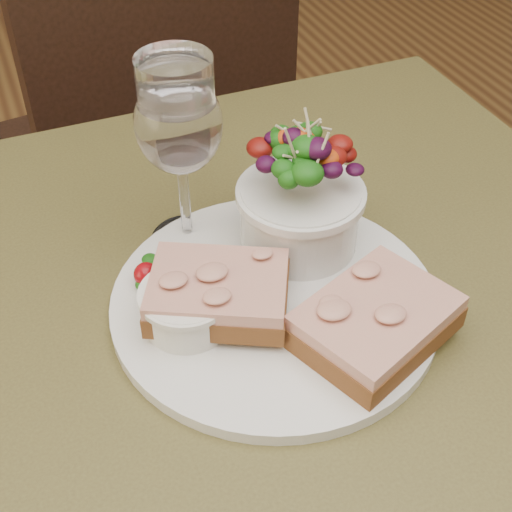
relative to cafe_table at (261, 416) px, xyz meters
name	(u,v)px	position (x,y,z in m)	size (l,w,h in m)	color
cafe_table	(261,416)	(0.00, 0.00, 0.00)	(0.80, 0.80, 0.75)	#433B1C
chair_far	(150,225)	(0.07, 0.74, -0.36)	(0.47, 0.47, 0.90)	black
dinner_plate	(274,302)	(0.03, 0.03, 0.11)	(0.28, 0.28, 0.01)	silver
sandwich_front	(375,321)	(0.08, -0.04, 0.13)	(0.15, 0.13, 0.03)	#4D2714
sandwich_back	(218,292)	(-0.02, 0.04, 0.14)	(0.14, 0.13, 0.03)	#4D2714
ramekin	(186,306)	(-0.05, 0.03, 0.13)	(0.07, 0.07, 0.04)	silver
salad_bowl	(301,191)	(0.08, 0.09, 0.17)	(0.11, 0.11, 0.13)	silver
garnish	(155,270)	(-0.06, 0.10, 0.12)	(0.05, 0.04, 0.02)	#113C0A
wine_glass	(179,130)	(-0.02, 0.15, 0.22)	(0.08, 0.08, 0.18)	white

